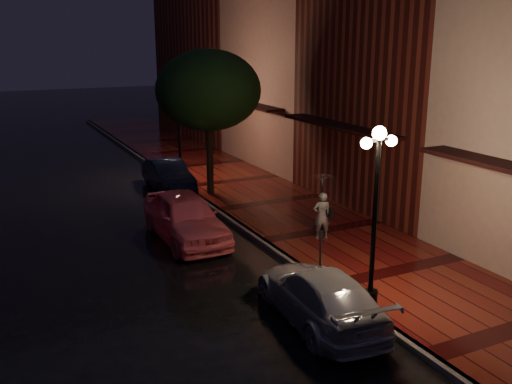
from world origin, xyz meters
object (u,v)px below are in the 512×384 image
streetlamp_far (179,125)px  parking_meter (321,248)px  streetlamp_near (375,206)px  street_tree (209,93)px  woman_with_umbrella (323,196)px  pink_car (185,217)px  silver_car (320,295)px  navy_car (168,175)px

streetlamp_far → parking_meter: 12.17m
streetlamp_near → street_tree: (0.26, 10.99, 1.64)m
street_tree → woman_with_umbrella: bearing=-80.4°
pink_car → parking_meter: size_ratio=3.63×
street_tree → silver_car: street_tree is taller
silver_car → streetlamp_near: bearing=-174.6°
streetlamp_far → woman_with_umbrella: bearing=-81.8°
streetlamp_near → street_tree: street_tree is taller
parking_meter → navy_car: bearing=108.9°
silver_car → woman_with_umbrella: 5.27m
silver_car → parking_meter: parking_meter is taller
woman_with_umbrella → parking_meter: bearing=75.6°
street_tree → pink_car: (-2.66, -4.46, -3.47)m
streetlamp_near → silver_car: size_ratio=0.99×
pink_car → silver_car: (0.95, -6.53, -0.15)m
pink_car → woman_with_umbrella: 4.44m
streetlamp_near → parking_meter: size_ratio=3.41×
streetlamp_far → navy_car: (-0.95, -1.13, -1.96)m
pink_car → parking_meter: pink_car is taller
navy_car → woman_with_umbrella: woman_with_umbrella is taller
navy_car → parking_meter: (0.75, -10.92, 0.28)m
street_tree → woman_with_umbrella: street_tree is taller
navy_car → street_tree: bearing=-56.8°
streetlamp_near → silver_car: 2.45m
streetlamp_far → silver_car: (-1.45, -14.00, -1.97)m
navy_car → woman_with_umbrella: 8.88m
silver_car → street_tree: bearing=-93.5°
streetlamp_near → silver_car: streetlamp_near is taller
parking_meter → woman_with_umbrella: bearing=71.6°
woman_with_umbrella → street_tree: bearing=-61.5°
pink_car → woman_with_umbrella: size_ratio=2.14×
streetlamp_near → navy_car: (-0.95, 12.87, -1.96)m
street_tree → pink_car: street_tree is taller
pink_car → parking_meter: (2.20, -4.59, 0.14)m
woman_with_umbrella → silver_car: bearing=75.8°
street_tree → woman_with_umbrella: size_ratio=2.71×
pink_car → navy_car: pink_car is taller
street_tree → parking_meter: size_ratio=4.59×
pink_car → silver_car: 6.60m
streetlamp_far → woman_with_umbrella: streetlamp_far is taller
streetlamp_near → pink_car: size_ratio=0.94×
streetlamp_far → pink_car: streetlamp_far is taller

